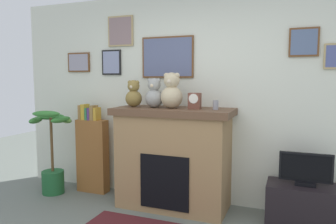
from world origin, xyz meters
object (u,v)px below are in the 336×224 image
object	(u,v)px
mantel_clock	(195,101)
teddy_bear_cream	(134,95)
fireplace	(173,157)
candle_jar	(216,105)
teddy_bear_grey	(154,94)
bookshelf	(92,152)
potted_plant	(53,159)
teddy_bear_brown	(172,92)
tv_stand	(304,206)
television	(306,170)

from	to	relation	value
mantel_clock	teddy_bear_cream	size ratio (longest dim) A/B	0.56
fireplace	candle_jar	distance (m)	0.82
mantel_clock	teddy_bear_grey	xyz separation A→B (m)	(-0.50, 0.00, 0.07)
bookshelf	potted_plant	xyz separation A→B (m)	(-0.46, -0.25, -0.08)
candle_jar	teddy_bear_brown	size ratio (longest dim) A/B	0.26
bookshelf	mantel_clock	xyz separation A→B (m)	(1.48, -0.12, 0.75)
bookshelf	fireplace	bearing A→B (deg)	-4.55
tv_stand	teddy_bear_cream	xyz separation A→B (m)	(-1.97, -0.01, 1.13)
candle_jar	teddy_bear_grey	world-z (taller)	teddy_bear_grey
television	teddy_bear_brown	xyz separation A→B (m)	(-1.48, -0.01, 0.78)
candle_jar	teddy_bear_grey	bearing A→B (deg)	-179.97
television	mantel_clock	distance (m)	1.38
bookshelf	potted_plant	bearing A→B (deg)	-151.82
bookshelf	teddy_bear_cream	size ratio (longest dim) A/B	3.66
candle_jar	teddy_bear_brown	bearing A→B (deg)	-179.94
teddy_bear_brown	tv_stand	bearing A→B (deg)	0.58
bookshelf	television	xyz separation A→B (m)	(2.67, -0.10, 0.06)
fireplace	tv_stand	world-z (taller)	fireplace
television	bookshelf	bearing A→B (deg)	177.83
teddy_bear_grey	teddy_bear_brown	world-z (taller)	teddy_bear_brown
mantel_clock	teddy_bear_grey	bearing A→B (deg)	179.88
television	mantel_clock	bearing A→B (deg)	-179.31
candle_jar	teddy_bear_brown	world-z (taller)	teddy_bear_brown
television	mantel_clock	xyz separation A→B (m)	(-1.20, -0.01, 0.69)
tv_stand	teddy_bear_brown	world-z (taller)	teddy_bear_brown
mantel_clock	bookshelf	bearing A→B (deg)	175.52
tv_stand	mantel_clock	world-z (taller)	mantel_clock
potted_plant	teddy_bear_cream	world-z (taller)	teddy_bear_cream
tv_stand	fireplace	bearing A→B (deg)	179.87
potted_plant	teddy_bear_cream	xyz separation A→B (m)	(1.16, 0.13, 0.88)
teddy_bear_cream	candle_jar	bearing A→B (deg)	0.02
teddy_bear_grey	teddy_bear_brown	size ratio (longest dim) A/B	0.84
potted_plant	bookshelf	bearing A→B (deg)	28.18
fireplace	teddy_bear_grey	world-z (taller)	teddy_bear_grey
bookshelf	mantel_clock	world-z (taller)	mantel_clock
fireplace	teddy_bear_cream	bearing A→B (deg)	-177.98
bookshelf	candle_jar	distance (m)	1.86
mantel_clock	potted_plant	bearing A→B (deg)	-176.12
fireplace	bookshelf	world-z (taller)	same
fireplace	teddy_bear_grey	distance (m)	0.79
teddy_bear_grey	teddy_bear_brown	bearing A→B (deg)	-0.02
teddy_bear_cream	teddy_bear_brown	distance (m)	0.50
television	potted_plant	bearing A→B (deg)	-177.33
teddy_bear_cream	teddy_bear_brown	bearing A→B (deg)	-0.01
candle_jar	teddy_bear_brown	xyz separation A→B (m)	(-0.52, -0.00, 0.13)
television	candle_jar	distance (m)	1.15
candle_jar	mantel_clock	bearing A→B (deg)	-179.66
bookshelf	candle_jar	world-z (taller)	candle_jar
teddy_bear_cream	teddy_bear_brown	size ratio (longest dim) A/B	0.78
fireplace	television	bearing A→B (deg)	-0.18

